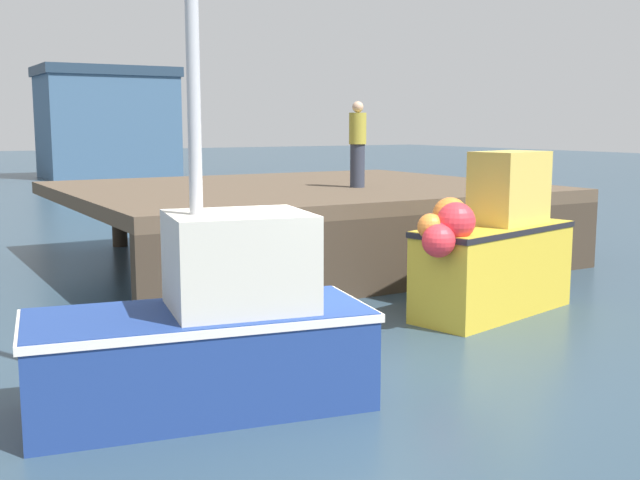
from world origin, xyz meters
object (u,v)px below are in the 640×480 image
fishing_boat_near_right (492,250)px  dockworker (358,144)px  rowboat (509,284)px  fishing_boat_near_left (209,332)px

fishing_boat_near_right → dockworker: bearing=82.6°
rowboat → fishing_boat_near_right: bearing=-144.6°
rowboat → dockworker: size_ratio=1.14×
fishing_boat_near_right → rowboat: 1.61m
fishing_boat_near_left → fishing_boat_near_right: (5.00, 1.46, 0.20)m
fishing_boat_near_left → fishing_boat_near_right: 5.22m
fishing_boat_near_right → rowboat: fishing_boat_near_right is taller
fishing_boat_near_left → rowboat: 6.58m
fishing_boat_near_left → rowboat: fishing_boat_near_left is taller
fishing_boat_near_right → rowboat: size_ratio=1.65×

